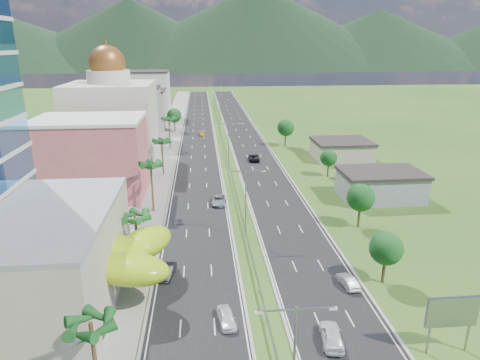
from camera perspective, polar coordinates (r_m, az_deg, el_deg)
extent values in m
plane|color=#2D5119|center=(59.18, 1.78, -11.71)|extent=(500.00, 500.00, 0.00)
cube|color=black|center=(144.05, -5.58, 6.10)|extent=(11.00, 260.00, 0.04)
cube|color=black|center=(144.72, 0.41, 6.24)|extent=(11.00, 260.00, 0.04)
cube|color=gray|center=(144.42, -9.37, 5.99)|extent=(7.00, 260.00, 0.12)
cube|color=gray|center=(126.50, -2.18, 4.80)|extent=(0.08, 216.00, 0.28)
cube|color=gray|center=(226.99, -3.63, 10.54)|extent=(0.10, 0.12, 0.70)
cube|color=gray|center=(32.30, 4.93, -16.94)|extent=(2.88, 0.12, 0.12)
cube|color=gray|center=(32.88, 10.09, -16.49)|extent=(2.88, 0.12, 0.12)
cube|color=silver|center=(32.18, 2.58, -17.25)|extent=(0.60, 0.25, 0.18)
cube|color=silver|center=(33.26, 12.30, -16.40)|extent=(0.60, 0.25, 0.18)
cylinder|color=gray|center=(65.82, 0.77, -3.24)|extent=(0.20, 0.20, 11.00)
cube|color=gray|center=(63.97, -0.49, 1.15)|extent=(2.88, 0.12, 0.12)
cube|color=gray|center=(64.26, 2.07, 1.22)|extent=(2.88, 0.12, 0.12)
cube|color=silver|center=(63.91, -1.64, 1.04)|extent=(0.60, 0.25, 0.18)
cube|color=silver|center=(64.46, 3.20, 1.16)|extent=(0.60, 0.25, 0.18)
cylinder|color=gray|center=(104.00, -1.54, 4.69)|extent=(0.20, 0.20, 11.00)
cube|color=gray|center=(102.84, -2.37, 7.55)|extent=(2.88, 0.12, 0.12)
cube|color=gray|center=(103.02, -0.76, 7.58)|extent=(2.88, 0.12, 0.12)
cube|color=silver|center=(102.81, -3.09, 7.48)|extent=(0.60, 0.25, 0.18)
cube|color=silver|center=(103.15, -0.04, 7.54)|extent=(0.60, 0.25, 0.18)
cylinder|color=gray|center=(148.11, -2.70, 8.65)|extent=(0.20, 0.20, 11.00)
cube|color=gray|center=(147.30, -3.30, 10.67)|extent=(2.88, 0.12, 0.12)
cube|color=gray|center=(147.42, -2.16, 10.69)|extent=(2.88, 0.12, 0.12)
cube|color=silver|center=(147.27, -3.81, 10.62)|extent=(0.60, 0.25, 0.18)
cube|color=silver|center=(147.51, -1.66, 10.66)|extent=(0.60, 0.25, 0.18)
cylinder|color=gray|center=(192.63, -3.34, 10.78)|extent=(0.20, 0.20, 11.00)
cube|color=gray|center=(192.01, -3.81, 12.34)|extent=(2.88, 0.12, 0.12)
cube|color=gray|center=(192.10, -2.93, 12.35)|extent=(2.88, 0.12, 0.12)
cube|color=silver|center=(191.99, -4.20, 12.30)|extent=(0.60, 0.25, 0.18)
cube|color=silver|center=(192.17, -2.54, 12.33)|extent=(0.60, 0.25, 0.18)
cylinder|color=gray|center=(58.76, -22.35, -11.18)|extent=(0.50, 0.50, 4.00)
cylinder|color=gray|center=(52.83, -16.41, -13.94)|extent=(0.50, 0.50, 4.00)
cylinder|color=gray|center=(51.34, -21.58, -15.54)|extent=(0.50, 0.50, 4.00)
cylinder|color=gray|center=(56.73, -13.46, -11.32)|extent=(0.50, 0.50, 4.00)
cube|color=#C55063|center=(88.49, -19.16, 2.67)|extent=(20.00, 15.00, 15.00)
cube|color=beige|center=(109.90, -16.58, 7.07)|extent=(20.00, 20.00, 20.00)
cylinder|color=beige|center=(108.49, -17.13, 13.04)|extent=(10.00, 10.00, 3.00)
sphere|color=brown|center=(108.31, -17.27, 14.62)|extent=(8.40, 8.40, 8.40)
cube|color=gray|center=(134.33, -14.11, 8.26)|extent=(16.00, 15.00, 16.00)
cube|color=#B1A492|center=(156.08, -12.91, 9.07)|extent=(16.00, 15.00, 13.00)
cube|color=silver|center=(178.39, -12.04, 10.99)|extent=(16.00, 15.00, 18.00)
cylinder|color=gray|center=(48.14, 23.81, -18.87)|extent=(0.24, 0.24, 3.20)
cylinder|color=gray|center=(50.05, 28.03, -17.98)|extent=(0.24, 0.24, 3.20)
cube|color=#D85919|center=(47.44, 26.47, -15.47)|extent=(5.20, 0.35, 3.20)
cube|color=gray|center=(87.68, 18.21, -0.78)|extent=(15.00, 10.00, 5.00)
cube|color=#B1A492|center=(115.37, 13.38, 3.85)|extent=(14.00, 12.00, 4.40)
cylinder|color=#47301C|center=(59.53, -13.56, -7.98)|extent=(0.36, 0.36, 7.50)
cylinder|color=#47301C|center=(77.64, -11.63, -1.06)|extent=(0.36, 0.36, 9.00)
cylinder|color=#47301C|center=(99.71, -10.27, 2.94)|extent=(0.36, 0.36, 8.00)
cylinder|color=#47301C|center=(123.90, -9.37, 6.09)|extent=(0.36, 0.36, 8.80)
cylinder|color=#47301C|center=(148.76, -8.71, 7.31)|extent=(0.40, 0.40, 4.90)
sphere|color=#19501D|center=(148.22, -8.77, 8.51)|extent=(4.90, 4.90, 4.90)
cylinder|color=#47301C|center=(57.99, 18.64, -11.02)|extent=(0.40, 0.40, 4.20)
sphere|color=#19501D|center=(56.77, 18.91, -8.63)|extent=(4.20, 4.20, 4.20)
cylinder|color=#47301C|center=(73.16, 15.60, -4.42)|extent=(0.40, 0.40, 4.55)
sphere|color=#19501D|center=(72.13, 15.80, -2.27)|extent=(4.55, 4.55, 4.55)
cylinder|color=#47301C|center=(99.24, 11.66, 1.54)|extent=(0.40, 0.40, 3.85)
sphere|color=#19501D|center=(98.59, 11.75, 2.92)|extent=(3.85, 3.85, 3.85)
cylinder|color=#47301C|center=(126.38, 6.07, 5.55)|extent=(0.40, 0.40, 4.90)
sphere|color=#19501D|center=(125.75, 6.12, 6.95)|extent=(4.90, 4.90, 4.90)
imported|color=white|center=(48.74, -1.83, -17.86)|extent=(2.24, 4.36, 1.42)
imported|color=black|center=(57.75, -9.58, -11.93)|extent=(2.16, 4.47, 1.41)
imported|color=#94969A|center=(81.02, -2.88, -2.69)|extent=(2.85, 5.47, 1.47)
imported|color=gold|center=(141.28, -5.11, 6.15)|extent=(2.43, 4.53, 1.25)
imported|color=white|center=(47.06, 12.12, -19.58)|extent=(2.64, 5.22, 1.71)
imported|color=#A4A5AB|center=(56.60, 14.16, -12.96)|extent=(2.00, 4.26, 1.35)
imported|color=black|center=(110.86, 1.83, 3.04)|extent=(3.01, 5.89, 1.59)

